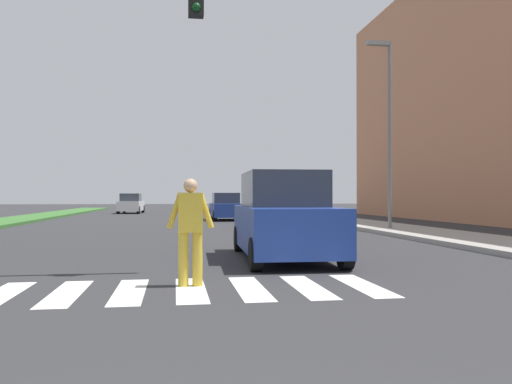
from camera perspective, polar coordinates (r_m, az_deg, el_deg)
The scene contains 9 objects.
ground_plane at distance 31.33m, azimuth -9.19°, elevation -3.07°, with size 140.00×140.00×0.00m, color #2D2D30.
crosswalk at distance 8.10m, azimuth -10.31°, elevation -10.48°, with size 6.75×2.20×0.01m.
median_strip at distance 30.65m, azimuth -25.72°, elevation -2.94°, with size 2.84×64.00×0.15m, color #386B2D.
sidewalk_right at distance 30.69m, azimuth 8.31°, elevation -2.98°, with size 3.00×64.00×0.15m, color #9E9991.
street_lamp_right at distance 21.90m, azimuth 14.07°, elevation 7.88°, with size 1.02×0.24×7.50m.
pedestrian_performer at distance 8.33m, azimuth -7.12°, elevation -3.77°, with size 0.75×0.24×1.69m.
suv_crossing at distance 11.91m, azimuth 3.04°, elevation -2.80°, with size 2.11×4.66×1.97m.
sedan_midblock at distance 31.39m, azimuth -3.28°, elevation -1.69°, with size 1.78×4.03×1.63m.
sedan_distant at distance 45.45m, azimuth -13.41°, elevation -1.29°, with size 2.04×4.37×1.66m.
Camera 1 is at (0.21, -1.30, 1.41)m, focal length 36.86 mm.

